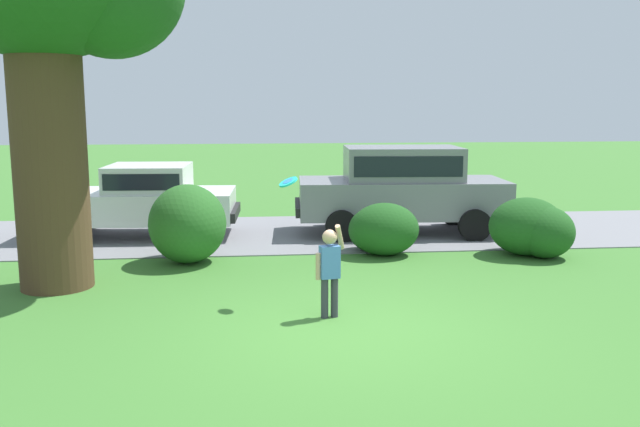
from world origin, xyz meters
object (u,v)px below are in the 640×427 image
object	(u,v)px
parked_sedan	(139,198)
parked_suv	(402,185)
frisbee	(288,182)
child_thrower	(330,266)

from	to	relation	value
parked_sedan	parked_suv	distance (m)	5.71
parked_suv	frisbee	size ratio (longest dim) A/B	16.86
child_thrower	frisbee	size ratio (longest dim) A/B	4.52
parked_suv	child_thrower	size ratio (longest dim) A/B	3.73
parked_suv	frisbee	bearing A→B (deg)	-118.94
parked_sedan	frisbee	xyz separation A→B (m)	(2.92, -5.22, 0.92)
parked_sedan	frisbee	distance (m)	6.05
parked_sedan	child_thrower	world-z (taller)	parked_sedan
parked_sedan	child_thrower	bearing A→B (deg)	-60.27
parked_suv	child_thrower	bearing A→B (deg)	-111.46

